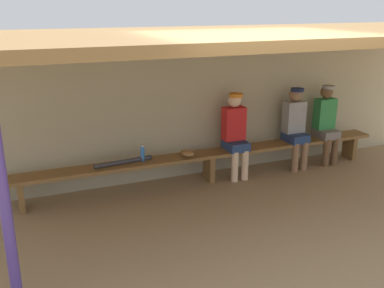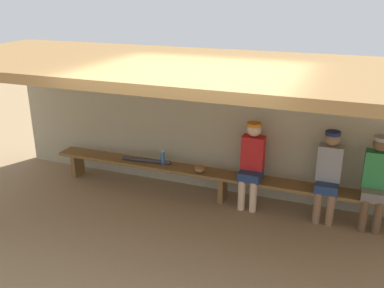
{
  "view_description": "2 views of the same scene",
  "coord_description": "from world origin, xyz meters",
  "views": [
    {
      "loc": [
        -2.68,
        -4.29,
        2.65
      ],
      "look_at": [
        -0.44,
        1.17,
        0.76
      ],
      "focal_mm": 41.27,
      "sensor_mm": 36.0,
      "label": 1
    },
    {
      "loc": [
        1.71,
        -4.24,
        3.17
      ],
      "look_at": [
        -0.43,
        1.32,
        0.98
      ],
      "focal_mm": 39.21,
      "sensor_mm": 36.0,
      "label": 2
    }
  ],
  "objects": [
    {
      "name": "bench",
      "position": [
        0.0,
        1.55,
        0.39
      ],
      "size": [
        6.0,
        0.36,
        0.46
      ],
      "color": "brown",
      "rests_on": "ground"
    },
    {
      "name": "back_wall",
      "position": [
        0.0,
        2.0,
        1.1
      ],
      "size": [
        8.0,
        0.2,
        2.2
      ],
      "primitive_type": "cube",
      "color": "tan",
      "rests_on": "ground"
    },
    {
      "name": "ground_plane",
      "position": [
        0.0,
        0.0,
        0.0
      ],
      "size": [
        24.0,
        24.0,
        0.0
      ],
      "primitive_type": "plane",
      "color": "#937754"
    },
    {
      "name": "dugout_roof",
      "position": [
        0.0,
        0.7,
        2.26
      ],
      "size": [
        8.0,
        2.8,
        0.12
      ],
      "primitive_type": "cube",
      "color": "olive",
      "rests_on": "back_wall"
    },
    {
      "name": "water_bottle_orange",
      "position": [
        -1.05,
        1.58,
        0.57
      ],
      "size": [
        0.06,
        0.06,
        0.24
      ],
      "color": "blue",
      "rests_on": "bench"
    },
    {
      "name": "player_middle",
      "position": [
        2.18,
        1.55,
        0.75
      ],
      "size": [
        0.34,
        0.42,
        1.34
      ],
      "color": "slate",
      "rests_on": "ground"
    },
    {
      "name": "baseball_bat",
      "position": [
        -1.34,
        1.55,
        0.49
      ],
      "size": [
        0.85,
        0.16,
        0.07
      ],
      "primitive_type": "cylinder",
      "rotation": [
        0.0,
        1.57,
        0.11
      ],
      "color": "#333338",
      "rests_on": "bench"
    },
    {
      "name": "player_in_red",
      "position": [
        0.45,
        1.55,
        0.75
      ],
      "size": [
        0.34,
        0.42,
        1.34
      ],
      "color": "navy",
      "rests_on": "ground"
    },
    {
      "name": "player_leftmost",
      "position": [
        1.56,
        1.55,
        0.75
      ],
      "size": [
        0.34,
        0.42,
        1.34
      ],
      "color": "navy",
      "rests_on": "ground"
    },
    {
      "name": "baseball_glove_tan",
      "position": [
        -0.38,
        1.52,
        0.51
      ],
      "size": [
        0.25,
        0.29,
        0.09
      ],
      "primitive_type": "ellipsoid",
      "rotation": [
        0.0,
        0.0,
        5.09
      ],
      "color": "olive",
      "rests_on": "bench"
    }
  ]
}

